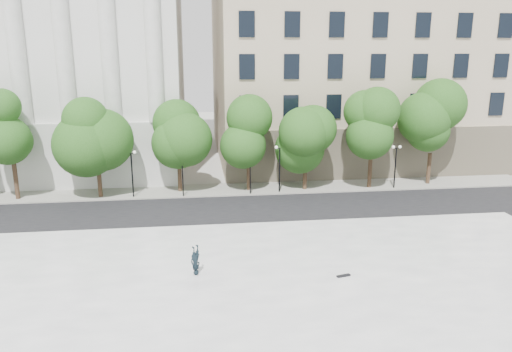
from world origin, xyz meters
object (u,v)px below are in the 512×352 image
object	(u,v)px
traffic_light_east	(250,154)
skateboard	(343,276)
person_lying	(196,271)
traffic_light_west	(182,155)

from	to	relation	value
traffic_light_east	skateboard	xyz separation A→B (m)	(3.09, -17.28, -3.14)
traffic_light_east	person_lying	distance (m)	17.03
traffic_light_east	traffic_light_west	bearing A→B (deg)	180.00
traffic_light_west	traffic_light_east	world-z (taller)	traffic_light_west
traffic_light_west	skateboard	size ratio (longest dim) A/B	5.39
person_lying	traffic_light_west	bearing A→B (deg)	50.66
skateboard	traffic_light_east	bearing A→B (deg)	86.91
traffic_light_east	person_lying	size ratio (longest dim) A/B	2.51
traffic_light_west	person_lying	world-z (taller)	traffic_light_west
traffic_light_west	person_lying	xyz separation A→B (m)	(0.96, -16.08, -2.98)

